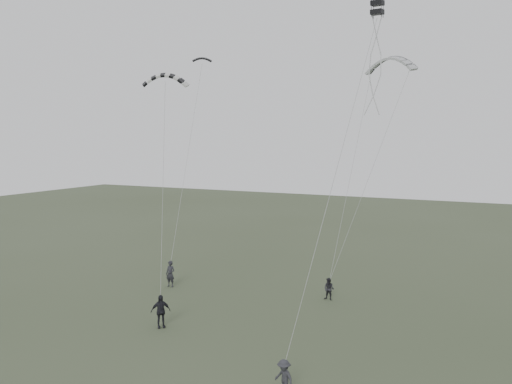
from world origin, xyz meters
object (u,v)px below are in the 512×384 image
at_px(flyer_left, 170,274).
at_px(flyer_center, 161,311).
at_px(kite_box, 377,8).
at_px(flyer_right, 329,289).
at_px(kite_striped, 165,75).
at_px(flyer_far, 284,378).
at_px(kite_dark_small, 202,58).
at_px(kite_pale_large, 390,58).

distance_m(flyer_left, flyer_center, 7.92).
distance_m(flyer_center, kite_box, 19.90).
height_order(flyer_right, kite_striped, kite_striped).
xyz_separation_m(flyer_right, kite_striped, (-9.71, -4.34, 13.94)).
height_order(flyer_left, flyer_far, flyer_left).
xyz_separation_m(flyer_far, kite_dark_small, (-13.44, 15.72, 16.12)).
bearing_deg(flyer_center, flyer_right, 5.71).
distance_m(flyer_center, kite_dark_small, 20.24).
bearing_deg(kite_striped, kite_dark_small, 74.06).
height_order(flyer_far, kite_pale_large, kite_pale_large).
bearing_deg(kite_box, flyer_center, -155.03).
distance_m(flyer_center, kite_pale_large, 23.15).
relative_size(flyer_far, kite_dark_small, 1.04).
relative_size(flyer_far, kite_striped, 0.54).
bearing_deg(kite_striped, kite_box, -32.80).
height_order(flyer_center, kite_striped, kite_striped).
bearing_deg(flyer_left, kite_striped, -57.85).
distance_m(kite_dark_small, kite_box, 17.31).
xyz_separation_m(flyer_center, kite_pale_large, (9.66, 14.36, 15.38)).
bearing_deg(kite_box, kite_pale_large, 104.01).
distance_m(flyer_left, kite_pale_large, 21.99).
relative_size(flyer_left, flyer_center, 1.01).
bearing_deg(kite_pale_large, flyer_left, -135.79).
relative_size(flyer_left, kite_box, 2.77).
xyz_separation_m(flyer_left, kite_box, (15.10, -3.20, 16.20)).
height_order(kite_dark_small, kite_box, kite_box).
relative_size(flyer_left, kite_pale_large, 0.51).
xyz_separation_m(flyer_center, kite_striped, (-2.59, 4.46, 13.74)).
height_order(flyer_right, flyer_center, flyer_center).
bearing_deg(kite_box, kite_striped, -176.77).
relative_size(flyer_left, flyer_right, 1.28).
bearing_deg(flyer_center, flyer_far, -68.90).
height_order(flyer_left, kite_striped, kite_striped).
bearing_deg(flyer_far, kite_striped, 169.21).
relative_size(flyer_center, flyer_far, 1.22).
bearing_deg(kite_dark_small, kite_pale_large, -19.88).
bearing_deg(kite_striped, flyer_center, -88.96).
xyz_separation_m(kite_pale_large, kite_box, (1.34, -10.79, 0.83)).
height_order(flyer_center, kite_box, kite_box).
height_order(flyer_far, kite_box, kite_box).
relative_size(flyer_far, kite_pale_large, 0.42).
bearing_deg(flyer_far, kite_dark_small, 155.52).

